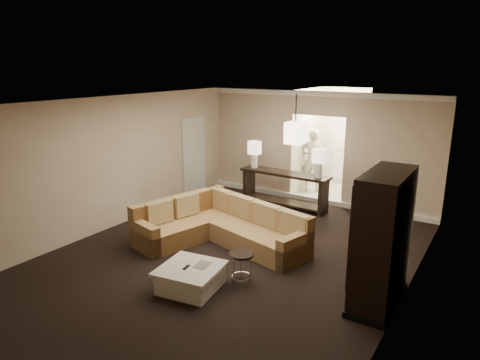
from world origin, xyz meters
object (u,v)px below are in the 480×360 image
Objects in this scene: armoire at (382,242)px; drink_table at (242,261)px; person at (312,157)px; console_table at (284,186)px; sectional_sofa at (221,227)px; coffee_table at (191,277)px.

armoire is 2.19m from drink_table.
person is at bearing 101.70° from drink_table.
console_table is 4.53m from armoire.
console_table reaches higher than sectional_sofa.
person reaches higher than coffee_table.
armoire is (3.17, -3.21, 0.43)m from console_table.
sectional_sofa is 1.68× the size of person.
sectional_sofa is 3.31m from armoire.
person is (0.07, 4.29, 0.63)m from sectional_sofa.
coffee_table is 0.46× the size of console_table.
armoire is 1.03× the size of person.
drink_table is 0.26× the size of person.
drink_table is (1.18, -1.11, 0.02)m from sectional_sofa.
console_table is (-0.59, 4.40, 0.33)m from coffee_table.
armoire reaches higher than drink_table.
person is (-0.56, 6.02, 0.78)m from coffee_table.
drink_table is at bearing -28.72° from sectional_sofa.
coffee_table is at bearing -80.87° from console_table.
drink_table is 5.55m from person.
sectional_sofa is at bearing -89.36° from console_table.
console_table reaches higher than coffee_table.
drink_table reaches higher than coffee_table.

